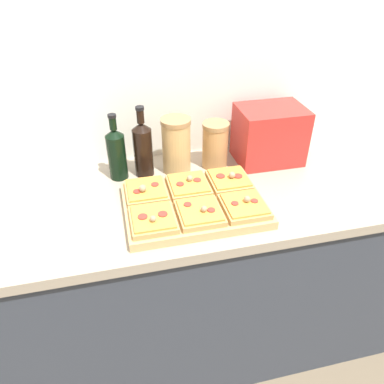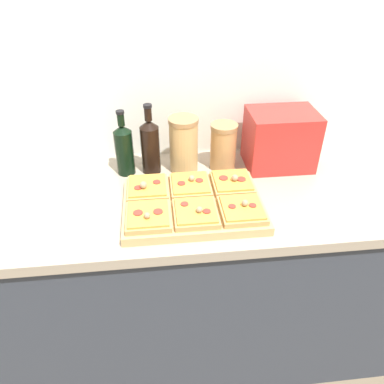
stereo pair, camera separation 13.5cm
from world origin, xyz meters
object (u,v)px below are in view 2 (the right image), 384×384
Objects in this scene: grain_jar_tall at (184,145)px; grain_jar_short at (223,146)px; cutting_board at (193,205)px; olive_oil_bottle at (124,149)px; wine_bottle at (150,145)px; toaster_oven at (280,139)px.

grain_jar_short is at bearing -0.00° from grain_jar_tall.
cutting_board is at bearing -119.44° from grain_jar_short.
grain_jar_tall is (0.24, -0.00, 0.00)m from olive_oil_bottle.
grain_jar_short is (0.16, -0.00, -0.02)m from grain_jar_tall.
wine_bottle reaches higher than grain_jar_tall.
grain_jar_short is (0.30, -0.00, -0.02)m from wine_bottle.
cutting_board is 0.33m from grain_jar_short.
grain_jar_short is (0.16, 0.28, 0.08)m from cutting_board.
toaster_oven reaches higher than cutting_board.
wine_bottle is 1.27× the size of grain_jar_tall.
grain_jar_tall reaches higher than grain_jar_short.
toaster_oven is (0.40, -0.00, 0.00)m from grain_jar_tall.
grain_jar_short is (0.40, -0.00, -0.01)m from olive_oil_bottle.
cutting_board is 0.49m from toaster_oven.
grain_jar_tall is 1.18× the size of grain_jar_short.
wine_bottle reaches higher than cutting_board.
toaster_oven is at bearing -0.21° from grain_jar_short.
grain_jar_tall is (-0.01, 0.28, 0.10)m from cutting_board.
cutting_board is 2.52× the size of grain_jar_short.
grain_jar_short is at bearing -0.00° from wine_bottle.
cutting_board is at bearing -88.60° from grain_jar_tall.
olive_oil_bottle is 0.24m from grain_jar_tall.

